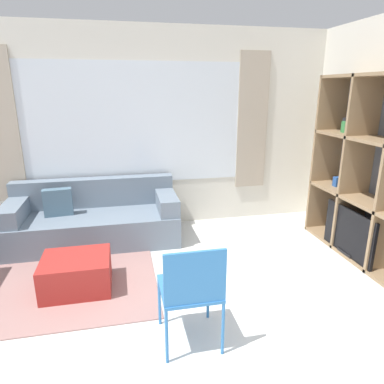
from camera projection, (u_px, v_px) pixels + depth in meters
ground_plane at (167, 382)px, 2.32m from camera, size 16.00×16.00×0.00m
wall_back at (135, 131)px, 4.63m from camera, size 6.62×0.11×2.70m
area_rug at (29, 283)px, 3.49m from camera, size 2.55×1.70×0.01m
shelving_unit at (377, 176)px, 3.75m from camera, size 0.43×1.87×2.06m
couch_main at (95, 220)px, 4.40m from camera, size 2.08×0.83×0.77m
ottoman at (77, 274)px, 3.35m from camera, size 0.65×0.54×0.34m
folding_chair at (192, 287)px, 2.50m from camera, size 0.44×0.46×0.86m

